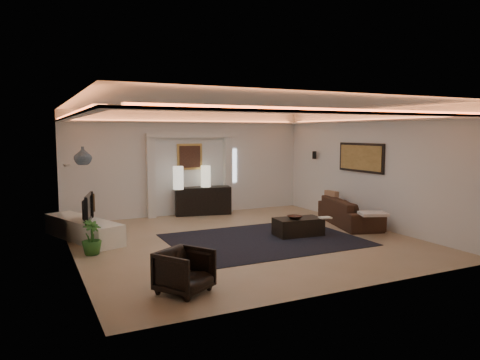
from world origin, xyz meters
name	(u,v)px	position (x,y,z in m)	size (l,w,h in m)	color
floor	(244,240)	(0.00, 0.00, 0.00)	(7.00, 7.00, 0.00)	#9F845F
ceiling	(244,106)	(0.00, 0.00, 2.90)	(7.00, 7.00, 0.00)	white
wall_back	(189,164)	(0.00, 3.50, 1.45)	(7.00, 7.00, 0.00)	white
wall_front	(350,194)	(0.00, -3.50, 1.45)	(7.00, 7.00, 0.00)	white
wall_left	(71,182)	(-3.50, 0.00, 1.45)	(7.00, 7.00, 0.00)	white
wall_right	(370,168)	(3.50, 0.00, 1.45)	(7.00, 7.00, 0.00)	white
cove_soffit	(244,119)	(0.00, 0.00, 2.62)	(7.00, 7.00, 0.04)	silver
daylight_slit	(233,166)	(1.35, 3.48, 1.35)	(0.25, 0.03, 1.00)	white
area_rug	(264,240)	(0.40, -0.20, 0.01)	(4.00, 3.00, 0.01)	black
pilaster_left	(151,178)	(-1.15, 3.40, 1.10)	(0.22, 0.20, 2.20)	silver
pilaster_right	(228,175)	(1.15, 3.40, 1.10)	(0.22, 0.20, 2.20)	silver
alcove_header	(190,136)	(0.00, 3.40, 2.25)	(2.52, 0.20, 0.12)	silver
painting_frame	(190,157)	(0.00, 3.47, 1.65)	(0.74, 0.04, 0.74)	tan
painting_canvas	(190,157)	(0.00, 3.44, 1.65)	(0.62, 0.02, 0.62)	#4C2D1E
art_panel_frame	(361,158)	(3.47, 0.30, 1.70)	(0.04, 1.64, 0.74)	black
art_panel_gold	(360,158)	(3.44, 0.30, 1.70)	(0.02, 1.50, 0.62)	tan
wall_sconce	(314,155)	(3.38, 2.20, 1.68)	(0.12, 0.12, 0.22)	black
wall_niche	(67,165)	(-3.44, 1.40, 1.65)	(0.10, 0.55, 0.04)	silver
console	(203,201)	(0.30, 3.25, 0.40)	(1.57, 0.49, 0.78)	#2C231B
lamp_left	(178,178)	(-0.48, 3.04, 1.09)	(0.28, 0.28, 0.63)	silver
lamp_right	(206,176)	(0.40, 3.25, 1.09)	(0.27, 0.27, 0.60)	#F7EFCA
media_ledge	(83,229)	(-3.15, 1.57, 0.23)	(0.62, 2.47, 0.46)	white
tv	(84,208)	(-3.15, 1.25, 0.74)	(0.13, 1.02, 0.59)	black
figurine	(91,204)	(-2.84, 2.46, 0.64)	(0.16, 0.16, 0.42)	#3F2C15
ginger_jar	(83,156)	(-3.15, 1.12, 1.86)	(0.36, 0.36, 0.38)	#37475C
plant	(92,238)	(-3.15, 0.21, 0.33)	(0.37, 0.37, 0.66)	#2D6322
sofa	(349,212)	(3.15, 0.30, 0.33)	(0.88, 2.25, 0.66)	black
throw_blanket	(373,214)	(2.64, -1.11, 0.55)	(0.57, 0.47, 0.06)	beige
throw_pillow	(331,199)	(3.15, 1.05, 0.55)	(0.14, 0.45, 0.45)	#A27857
coffee_table	(298,227)	(1.30, -0.16, 0.20)	(1.06, 0.58, 0.40)	black
bowl	(295,217)	(1.17, -0.21, 0.45)	(0.31, 0.31, 0.08)	#3A2119
magazine	(325,217)	(1.83, -0.45, 0.42)	(0.27, 0.19, 0.03)	silver
armchair	(184,271)	(-2.22, -2.54, 0.32)	(0.68, 0.70, 0.64)	#2F1F16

